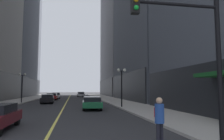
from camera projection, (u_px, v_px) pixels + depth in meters
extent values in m
plane|color=#2D2D30|center=(67.00, 101.00, 37.48)|extent=(200.00, 200.00, 0.00)
cube|color=#ADA8A0|center=(18.00, 101.00, 36.04)|extent=(4.50, 78.00, 0.15)
cube|color=#ADA8A0|center=(113.00, 100.00, 38.93)|extent=(4.50, 78.00, 0.15)
cube|color=#E5D64C|center=(67.00, 101.00, 37.48)|extent=(0.16, 70.00, 0.01)
cube|color=#3A3935|center=(2.00, 87.00, 35.35)|extent=(0.50, 22.80, 5.00)
cube|color=#212327|center=(32.00, 88.00, 60.35)|extent=(0.50, 24.70, 5.00)
cube|color=black|center=(202.00, 91.00, 15.99)|extent=(0.50, 20.90, 4.00)
cube|color=black|center=(126.00, 87.00, 39.07)|extent=(0.50, 22.80, 5.00)
cube|color=#2C2C2E|center=(106.00, 88.00, 64.07)|extent=(0.50, 24.70, 5.00)
cylinder|color=black|center=(17.00, 120.00, 12.48)|extent=(0.23, 0.64, 0.64)
cube|color=#196038|center=(92.00, 104.00, 22.10)|extent=(2.12, 4.83, 0.55)
cube|color=black|center=(92.00, 99.00, 21.91)|extent=(1.79, 2.73, 0.50)
cylinder|color=black|center=(84.00, 105.00, 23.61)|extent=(0.25, 0.65, 0.64)
cylinder|color=black|center=(99.00, 105.00, 23.82)|extent=(0.25, 0.65, 0.64)
cylinder|color=black|center=(84.00, 108.00, 20.33)|extent=(0.25, 0.65, 0.64)
cylinder|color=black|center=(101.00, 108.00, 20.54)|extent=(0.25, 0.65, 0.64)
cube|color=black|center=(47.00, 99.00, 31.62)|extent=(1.99, 4.66, 0.55)
cube|color=black|center=(48.00, 96.00, 31.89)|extent=(1.68, 2.64, 0.50)
cylinder|color=black|center=(52.00, 102.00, 30.21)|extent=(0.25, 0.65, 0.64)
cylinder|color=black|center=(41.00, 102.00, 29.87)|extent=(0.25, 0.65, 0.64)
cylinder|color=black|center=(53.00, 100.00, 33.32)|extent=(0.25, 0.65, 0.64)
cylinder|color=black|center=(43.00, 101.00, 32.98)|extent=(0.25, 0.65, 0.64)
cube|color=#B21919|center=(52.00, 97.00, 40.41)|extent=(1.91, 4.36, 0.55)
cube|color=black|center=(52.00, 94.00, 40.67)|extent=(1.67, 2.45, 0.50)
cylinder|color=black|center=(56.00, 99.00, 39.03)|extent=(0.23, 0.64, 0.64)
cylinder|color=black|center=(46.00, 99.00, 38.76)|extent=(0.23, 0.64, 0.64)
cylinder|color=black|center=(57.00, 98.00, 42.02)|extent=(0.23, 0.64, 0.64)
cylinder|color=black|center=(48.00, 98.00, 41.74)|extent=(0.23, 0.64, 0.64)
cube|color=silver|center=(56.00, 96.00, 47.02)|extent=(2.01, 4.65, 0.55)
cube|color=black|center=(56.00, 94.00, 47.29)|extent=(1.70, 2.63, 0.50)
cylinder|color=black|center=(59.00, 97.00, 45.62)|extent=(0.25, 0.65, 0.64)
cylinder|color=black|center=(52.00, 97.00, 45.27)|extent=(0.25, 0.65, 0.64)
cylinder|color=black|center=(60.00, 97.00, 48.72)|extent=(0.25, 0.65, 0.64)
cylinder|color=black|center=(53.00, 97.00, 48.38)|extent=(0.25, 0.65, 0.64)
cube|color=#B7B7BC|center=(81.00, 95.00, 57.36)|extent=(2.01, 4.59, 0.55)
cube|color=black|center=(81.00, 93.00, 57.18)|extent=(1.70, 2.59, 0.50)
cylinder|color=black|center=(77.00, 95.00, 58.70)|extent=(0.25, 0.65, 0.64)
cylinder|color=black|center=(83.00, 95.00, 59.04)|extent=(0.25, 0.65, 0.64)
cylinder|color=black|center=(78.00, 96.00, 55.63)|extent=(0.25, 0.65, 0.64)
cylinder|color=black|center=(84.00, 96.00, 55.97)|extent=(0.25, 0.65, 0.64)
cylinder|color=black|center=(158.00, 136.00, 7.64)|extent=(0.14, 0.14, 0.88)
cylinder|color=black|center=(161.00, 135.00, 7.72)|extent=(0.14, 0.14, 0.88)
cylinder|color=#234799|center=(159.00, 114.00, 7.75)|extent=(0.44, 0.44, 0.70)
sphere|color=tan|center=(159.00, 101.00, 7.79)|extent=(0.24, 0.24, 0.24)
cylinder|color=black|center=(219.00, 72.00, 7.83)|extent=(0.18, 0.18, 5.50)
cylinder|color=black|center=(177.00, 5.00, 7.77)|extent=(3.20, 0.12, 0.12)
cube|color=black|center=(135.00, 1.00, 7.49)|extent=(0.28, 0.24, 0.90)
sphere|color=orange|center=(136.00, 0.00, 7.35)|extent=(0.17, 0.17, 0.17)
sphere|color=green|center=(136.00, 8.00, 7.32)|extent=(0.17, 0.17, 0.17)
cylinder|color=black|center=(22.00, 89.00, 31.25)|extent=(0.14, 0.14, 4.20)
cylinder|color=black|center=(22.00, 75.00, 31.44)|extent=(0.80, 0.06, 0.06)
sphere|color=white|center=(20.00, 74.00, 31.38)|extent=(0.36, 0.36, 0.36)
sphere|color=white|center=(25.00, 75.00, 31.51)|extent=(0.36, 0.36, 0.36)
cylinder|color=black|center=(122.00, 89.00, 23.80)|extent=(0.14, 0.14, 4.20)
cylinder|color=black|center=(122.00, 71.00, 23.99)|extent=(0.80, 0.06, 0.06)
sphere|color=white|center=(119.00, 70.00, 23.93)|extent=(0.36, 0.36, 0.36)
sphere|color=white|center=(125.00, 70.00, 24.06)|extent=(0.36, 0.36, 0.36)
cylinder|color=red|center=(156.00, 113.00, 15.07)|extent=(0.28, 0.28, 0.80)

